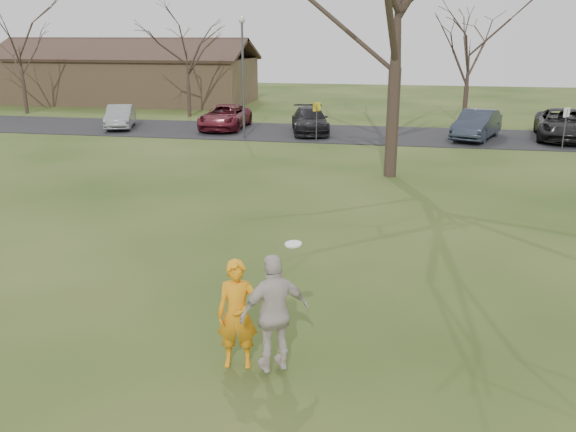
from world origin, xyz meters
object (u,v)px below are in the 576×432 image
object	(u,v)px
building	(127,78)
catching_play	(275,313)
lamp_post	(243,63)
player_defender	(237,314)
car_5	(477,125)
car_3	(310,120)
car_2	(225,117)
car_6	(563,124)
car_1	(120,117)

from	to	relation	value
building	catching_play	bearing A→B (deg)	-61.62
building	lamp_post	world-z (taller)	lamp_post
player_defender	car_5	size ratio (longest dim) A/B	0.41
car_3	building	distance (m)	21.66
building	lamp_post	distance (m)	20.99
car_2	car_3	world-z (taller)	car_3
car_3	car_6	size ratio (longest dim) A/B	0.85
car_1	catching_play	distance (m)	28.75
car_3	building	bearing A→B (deg)	130.28
car_2	catching_play	size ratio (longest dim) A/B	2.30
car_2	car_5	bearing A→B (deg)	-5.08
player_defender	catching_play	bearing A→B (deg)	-21.95
car_2	car_6	distance (m)	18.64
car_2	car_6	bearing A→B (deg)	-1.83
car_2	player_defender	bearing A→B (deg)	-74.41
car_5	car_6	bearing A→B (deg)	29.92
player_defender	car_2	xyz separation A→B (m)	(-7.84, 25.34, -0.22)
catching_play	car_6	bearing A→B (deg)	68.27
building	car_5	bearing A→B (deg)	-27.16
building	car_3	bearing A→B (deg)	-37.30
car_5	building	size ratio (longest dim) A/B	0.23
player_defender	building	distance (m)	42.85
car_1	building	bearing A→B (deg)	94.62
car_6	catching_play	size ratio (longest dim) A/B	2.60
car_1	car_3	size ratio (longest dim) A/B	0.84
car_3	car_6	distance (m)	13.51
car_1	catching_play	size ratio (longest dim) A/B	1.86
player_defender	car_1	bearing A→B (deg)	110.41
lamp_post	building	bearing A→B (deg)	132.09
lamp_post	car_5	bearing A→B (deg)	9.47
lamp_post	car_2	bearing A→B (deg)	123.66
player_defender	car_2	distance (m)	26.52
catching_play	building	size ratio (longest dim) A/B	0.11
car_3	car_5	world-z (taller)	car_5
car_1	car_6	bearing A→B (deg)	-17.22
player_defender	building	world-z (taller)	building
car_1	car_2	distance (m)	6.29
car_1	car_6	distance (m)	24.88
car_3	catching_play	bearing A→B (deg)	-94.72
car_1	catching_play	xyz separation A→B (m)	(14.74, -24.68, 0.40)
car_2	lamp_post	distance (m)	4.75
car_2	car_5	size ratio (longest dim) A/B	1.08
car_2	catching_play	xyz separation A→B (m)	(8.51, -25.49, 0.37)
player_defender	lamp_post	world-z (taller)	lamp_post
car_3	car_2	bearing A→B (deg)	161.96
car_3	catching_play	xyz separation A→B (m)	(3.38, -24.98, 0.37)
car_1	lamp_post	distance (m)	9.04
car_2	catching_play	bearing A→B (deg)	-73.14
car_2	catching_play	distance (m)	26.87
car_6	car_1	bearing A→B (deg)	-170.24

